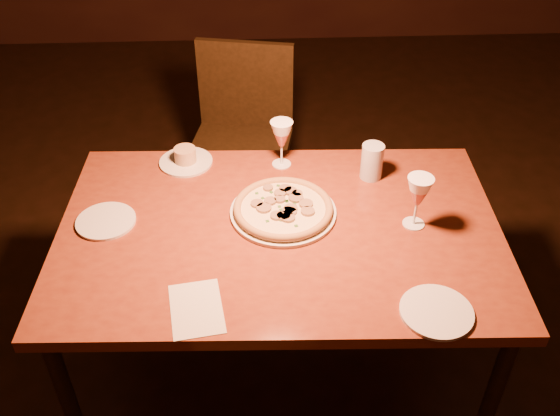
{
  "coord_description": "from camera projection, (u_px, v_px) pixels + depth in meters",
  "views": [
    {
      "loc": [
        -0.19,
        -1.47,
        2.13
      ],
      "look_at": [
        -0.11,
        0.16,
        0.84
      ],
      "focal_mm": 40.0,
      "sensor_mm": 36.0,
      "label": 1
    }
  ],
  "objects": [
    {
      "name": "pizza_plate",
      "position": [
        283.0,
        209.0,
        2.12
      ],
      "size": [
        0.36,
        0.36,
        0.04
      ],
      "color": "silver",
      "rests_on": "dining_table"
    },
    {
      "name": "side_plate_near",
      "position": [
        436.0,
        312.0,
        1.78
      ],
      "size": [
        0.21,
        0.21,
        0.01
      ],
      "primitive_type": "cylinder",
      "color": "silver",
      "rests_on": "dining_table"
    },
    {
      "name": "chair_far",
      "position": [
        242.0,
        135.0,
        3.0
      ],
      "size": [
        0.54,
        0.54,
        0.96
      ],
      "rotation": [
        0.0,
        0.0,
        -0.2
      ],
      "color": "black",
      "rests_on": "floor"
    },
    {
      "name": "floor",
      "position": [
        309.0,
        396.0,
        2.48
      ],
      "size": [
        7.0,
        7.0,
        0.0
      ],
      "primitive_type": "plane",
      "color": "black",
      "rests_on": "ground"
    },
    {
      "name": "menu_card",
      "position": [
        196.0,
        309.0,
        1.79
      ],
      "size": [
        0.18,
        0.24,
        0.0
      ],
      "primitive_type": "cube",
      "rotation": [
        0.0,
        0.0,
        0.16
      ],
      "color": "beige",
      "rests_on": "dining_table"
    },
    {
      "name": "water_tumbler",
      "position": [
        372.0,
        161.0,
        2.26
      ],
      "size": [
        0.08,
        0.08,
        0.13
      ],
      "primitive_type": "cylinder",
      "color": "#B4BCC4",
      "rests_on": "dining_table"
    },
    {
      "name": "ramekin_saucer",
      "position": [
        186.0,
        158.0,
        2.36
      ],
      "size": [
        0.2,
        0.2,
        0.06
      ],
      "color": "silver",
      "rests_on": "dining_table"
    },
    {
      "name": "wine_glass_right",
      "position": [
        417.0,
        202.0,
        2.03
      ],
      "size": [
        0.09,
        0.09,
        0.19
      ],
      "primitive_type": null,
      "color": "#C75D53",
      "rests_on": "dining_table"
    },
    {
      "name": "side_plate_left",
      "position": [
        106.0,
        221.0,
        2.09
      ],
      "size": [
        0.2,
        0.2,
        0.01
      ],
      "primitive_type": "cylinder",
      "color": "silver",
      "rests_on": "dining_table"
    },
    {
      "name": "dining_table",
      "position": [
        280.0,
        244.0,
        2.12
      ],
      "size": [
        1.51,
        1.0,
        0.79
      ],
      "rotation": [
        0.0,
        0.0,
        -0.03
      ],
      "color": "brown",
      "rests_on": "floor"
    },
    {
      "name": "wine_glass_far",
      "position": [
        282.0,
        144.0,
        2.31
      ],
      "size": [
        0.08,
        0.08,
        0.19
      ],
      "primitive_type": null,
      "color": "#C75D53",
      "rests_on": "dining_table"
    }
  ]
}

